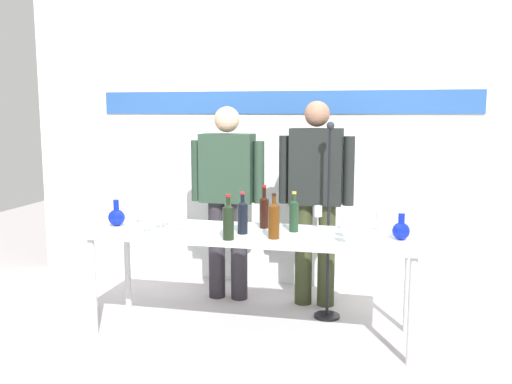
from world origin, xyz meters
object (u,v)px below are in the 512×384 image
Objects in this scene: wine_bottle_3 at (274,219)px; wine_glass_left_2 at (147,218)px; display_table at (251,240)px; decanter_blue_right at (401,230)px; wine_glass_left_1 at (165,212)px; wine_glass_left_4 at (161,214)px; wine_glass_left_0 at (179,211)px; wine_bottle_1 at (243,216)px; wine_glass_left_5 at (139,210)px; presenter_right at (316,191)px; wine_glass_left_3 at (178,216)px; wine_bottle_0 at (228,220)px; wine_glass_right_1 at (318,212)px; wine_glass_right_3 at (346,224)px; microphone_stand at (328,254)px; wine_glass_right_2 at (381,217)px; decanter_blue_left at (117,217)px; wine_bottle_2 at (294,214)px; presenter_left at (227,190)px; wine_bottle_4 at (264,210)px; wine_glass_right_4 at (346,216)px.

wine_glass_left_2 is at bearing -176.80° from wine_bottle_3.
display_table is 1.02m from decanter_blue_right.
wine_glass_left_4 is at bearing -88.25° from wine_glass_left_1.
wine_bottle_1 is at bearing -20.25° from wine_glass_left_0.
presenter_right is at bearing 25.88° from wine_glass_left_5.
decanter_blue_right is 1.14× the size of wine_glass_left_3.
decanter_blue_right is 1.13m from wine_bottle_0.
wine_glass_right_1 reaches higher than wine_glass_left_4.
microphone_stand is (-0.16, 0.47, -0.34)m from wine_glass_right_3.
display_table is at bearing 17.84° from wine_glass_left_2.
wine_glass_right_1 is 0.41m from microphone_stand.
wine_glass_right_2 is 1.13× the size of wine_glass_right_3.
decanter_blue_left reaches higher than wine_glass_left_1.
wine_bottle_3 is at bearing -111.85° from wine_bottle_2.
presenter_left is 5.19× the size of wine_bottle_4.
wine_glass_left_3 is (0.20, 0.09, 0.00)m from wine_glass_left_2.
wine_bottle_2 is (-0.08, -0.63, -0.08)m from presenter_right.
decanter_blue_left is 1.91m from wine_glass_right_2.
decanter_blue_left is at bearing -169.79° from wine_glass_right_1.
wine_glass_left_2 is (-0.64, -0.15, -0.01)m from wine_bottle_1.
wine_glass_left_1 is 1.03× the size of wine_glass_left_2.
wine_glass_left_0 is 0.21m from wine_glass_left_4.
decanter_blue_right is at bearing -5.11° from wine_glass_left_0.
wine_glass_left_1 is (0.37, 0.03, 0.04)m from decanter_blue_left.
wine_glass_left_2 is (-1.70, -0.20, 0.05)m from decanter_blue_right.
wine_bottle_3 is 2.32× the size of wine_glass_right_3.
wine_bottle_4 reaches higher than wine_glass_right_3.
wine_glass_left_3 is 1.18m from wine_glass_right_4.
decanter_blue_right is 0.27m from wine_glass_right_2.
wine_glass_left_0 is at bearing 174.89° from decanter_blue_right.
presenter_left is 0.84m from wine_bottle_1.
wine_bottle_2 is at bearing -3.74° from wine_glass_left_0.
wine_bottle_3 is 1.96× the size of wine_glass_left_3.
wine_glass_left_2 is at bearing -57.80° from wine_glass_left_5.
wine_bottle_1 reaches higher than decanter_blue_right.
wine_bottle_1 is at bearing 8.02° from wine_glass_left_3.
wine_glass_left_5 is at bearing 176.64° from decanter_blue_right.
wine_glass_left_3 is 1.01× the size of wine_glass_left_5.
wine_glass_left_2 is 1.16× the size of wine_glass_right_3.
wine_glass_left_5 is 1.53m from wine_glass_right_4.
decanter_blue_left reaches higher than wine_glass_right_4.
wine_glass_right_1 is 0.36m from wine_glass_right_3.
wine_bottle_4 is at bearing -147.32° from microphone_stand.
wine_bottle_3 is 2.10× the size of wine_glass_left_0.
wine_glass_left_2 reaches higher than wine_glass_right_4.
wine_glass_left_0 is 1.25m from wine_glass_right_3.
wine_glass_left_3 is at bearing -175.53° from decanter_blue_right.
decanter_blue_right reaches higher than wine_glass_right_2.
wine_glass_left_3 is 1.07× the size of wine_glass_right_4.
wine_bottle_3 is (-0.17, -0.87, -0.07)m from presenter_right.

